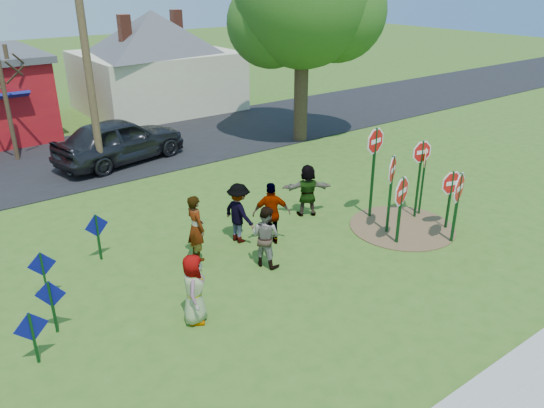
{
  "coord_description": "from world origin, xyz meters",
  "views": [
    {
      "loc": [
        -7.53,
        -10.37,
        7.18
      ],
      "look_at": [
        0.8,
        0.76,
        1.14
      ],
      "focal_mm": 35.0,
      "sensor_mm": 36.0,
      "label": 1
    }
  ],
  "objects_px": {
    "stop_sign_a": "(401,196)",
    "utility_pole": "(85,47)",
    "stop_sign_c": "(421,162)",
    "stop_sign_d": "(425,161)",
    "person_b": "(196,228)",
    "person_a": "(194,289)",
    "stop_sign_b": "(375,150)",
    "suv": "(120,140)",
    "leafy_tree": "(306,6)"
  },
  "relations": [
    {
      "from": "person_a",
      "to": "person_b",
      "type": "xyz_separation_m",
      "value": [
        1.45,
        2.49,
        0.1
      ]
    },
    {
      "from": "stop_sign_d",
      "to": "suv",
      "type": "distance_m",
      "value": 12.18
    },
    {
      "from": "stop_sign_a",
      "to": "leafy_tree",
      "type": "height_order",
      "value": "leafy_tree"
    },
    {
      "from": "stop_sign_b",
      "to": "suv",
      "type": "xyz_separation_m",
      "value": [
        -4.28,
        9.89,
        -1.28
      ]
    },
    {
      "from": "stop_sign_a",
      "to": "person_a",
      "type": "height_order",
      "value": "stop_sign_a"
    },
    {
      "from": "leafy_tree",
      "to": "stop_sign_b",
      "type": "bearing_deg",
      "value": -115.7
    },
    {
      "from": "stop_sign_c",
      "to": "utility_pole",
      "type": "height_order",
      "value": "utility_pole"
    },
    {
      "from": "stop_sign_c",
      "to": "suv",
      "type": "xyz_separation_m",
      "value": [
        -5.39,
        10.8,
        -0.93
      ]
    },
    {
      "from": "stop_sign_a",
      "to": "suv",
      "type": "xyz_separation_m",
      "value": [
        -3.57,
        11.64,
        -0.5
      ]
    },
    {
      "from": "stop_sign_b",
      "to": "leafy_tree",
      "type": "bearing_deg",
      "value": 56.55
    },
    {
      "from": "stop_sign_d",
      "to": "suv",
      "type": "height_order",
      "value": "stop_sign_d"
    },
    {
      "from": "suv",
      "to": "person_b",
      "type": "bearing_deg",
      "value": 158.83
    },
    {
      "from": "utility_pole",
      "to": "leafy_tree",
      "type": "bearing_deg",
      "value": -4.98
    },
    {
      "from": "stop_sign_b",
      "to": "person_a",
      "type": "relative_size",
      "value": 1.86
    },
    {
      "from": "stop_sign_a",
      "to": "person_a",
      "type": "distance_m",
      "value": 6.56
    },
    {
      "from": "person_b",
      "to": "leafy_tree",
      "type": "xyz_separation_m",
      "value": [
        9.61,
        7.03,
        4.99
      ]
    },
    {
      "from": "person_a",
      "to": "utility_pole",
      "type": "relative_size",
      "value": 0.18
    },
    {
      "from": "leafy_tree",
      "to": "stop_sign_a",
      "type": "bearing_deg",
      "value": -115.08
    },
    {
      "from": "stop_sign_d",
      "to": "person_b",
      "type": "relative_size",
      "value": 1.36
    },
    {
      "from": "stop_sign_d",
      "to": "utility_pole",
      "type": "xyz_separation_m",
      "value": [
        -6.96,
        9.61,
        3.03
      ]
    },
    {
      "from": "person_a",
      "to": "leafy_tree",
      "type": "distance_m",
      "value": 15.46
    },
    {
      "from": "stop_sign_b",
      "to": "utility_pole",
      "type": "relative_size",
      "value": 0.34
    },
    {
      "from": "stop_sign_c",
      "to": "leafy_tree",
      "type": "distance_m",
      "value": 10.11
    },
    {
      "from": "person_a",
      "to": "person_b",
      "type": "bearing_deg",
      "value": 4.47
    },
    {
      "from": "stop_sign_c",
      "to": "stop_sign_d",
      "type": "bearing_deg",
      "value": 25.27
    },
    {
      "from": "stop_sign_d",
      "to": "suv",
      "type": "xyz_separation_m",
      "value": [
        -5.7,
        10.72,
        -0.85
      ]
    },
    {
      "from": "person_b",
      "to": "stop_sign_c",
      "type": "bearing_deg",
      "value": -104.38
    },
    {
      "from": "stop_sign_a",
      "to": "stop_sign_d",
      "type": "relative_size",
      "value": 0.87
    },
    {
      "from": "stop_sign_b",
      "to": "stop_sign_d",
      "type": "xyz_separation_m",
      "value": [
        1.42,
        -0.83,
        -0.43
      ]
    },
    {
      "from": "stop_sign_c",
      "to": "suv",
      "type": "height_order",
      "value": "stop_sign_c"
    },
    {
      "from": "stop_sign_d",
      "to": "person_a",
      "type": "height_order",
      "value": "stop_sign_d"
    },
    {
      "from": "utility_pole",
      "to": "suv",
      "type": "bearing_deg",
      "value": 41.5
    },
    {
      "from": "stop_sign_b",
      "to": "person_b",
      "type": "height_order",
      "value": "stop_sign_b"
    },
    {
      "from": "stop_sign_c",
      "to": "person_a",
      "type": "xyz_separation_m",
      "value": [
        -8.35,
        -0.65,
        -1.06
      ]
    },
    {
      "from": "stop_sign_a",
      "to": "suv",
      "type": "distance_m",
      "value": 12.19
    },
    {
      "from": "stop_sign_b",
      "to": "stop_sign_d",
      "type": "bearing_deg",
      "value": -38.04
    },
    {
      "from": "person_b",
      "to": "suv",
      "type": "relative_size",
      "value": 0.34
    },
    {
      "from": "stop_sign_b",
      "to": "leafy_tree",
      "type": "distance_m",
      "value": 9.57
    },
    {
      "from": "stop_sign_a",
      "to": "stop_sign_d",
      "type": "xyz_separation_m",
      "value": [
        2.14,
        0.92,
        0.34
      ]
    },
    {
      "from": "stop_sign_a",
      "to": "stop_sign_b",
      "type": "bearing_deg",
      "value": 51.58
    },
    {
      "from": "suv",
      "to": "utility_pole",
      "type": "bearing_deg",
      "value": 119.84
    },
    {
      "from": "stop_sign_d",
      "to": "leafy_tree",
      "type": "height_order",
      "value": "leafy_tree"
    },
    {
      "from": "stop_sign_d",
      "to": "leafy_tree",
      "type": "xyz_separation_m",
      "value": [
        2.41,
        8.79,
        4.11
      ]
    },
    {
      "from": "person_b",
      "to": "stop_sign_d",
      "type": "bearing_deg",
      "value": -103.2
    },
    {
      "from": "stop_sign_c",
      "to": "utility_pole",
      "type": "relative_size",
      "value": 0.29
    },
    {
      "from": "stop_sign_a",
      "to": "utility_pole",
      "type": "relative_size",
      "value": 0.24
    },
    {
      "from": "stop_sign_b",
      "to": "stop_sign_c",
      "type": "distance_m",
      "value": 1.48
    },
    {
      "from": "stop_sign_d",
      "to": "suv",
      "type": "relative_size",
      "value": 0.47
    },
    {
      "from": "stop_sign_c",
      "to": "person_a",
      "type": "height_order",
      "value": "stop_sign_c"
    },
    {
      "from": "stop_sign_a",
      "to": "stop_sign_d",
      "type": "bearing_deg",
      "value": 6.96
    }
  ]
}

